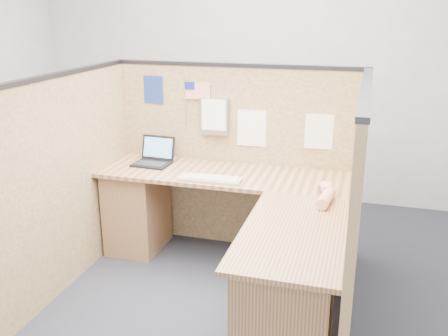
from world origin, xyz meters
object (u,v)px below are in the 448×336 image
(l_desk, at_px, (234,237))
(mouse, at_px, (326,189))
(keyboard, at_px, (210,179))
(laptop, at_px, (154,157))

(l_desk, distance_m, mouse, 0.73)
(l_desk, height_order, keyboard, keyboard)
(l_desk, xyz_separation_m, laptop, (-0.80, 0.48, 0.39))
(laptop, bearing_deg, l_desk, -28.18)
(laptop, distance_m, mouse, 1.44)
(laptop, xyz_separation_m, keyboard, (0.57, -0.29, -0.04))
(l_desk, bearing_deg, mouse, 17.37)
(keyboard, xyz_separation_m, mouse, (0.84, 0.00, 0.01))
(l_desk, distance_m, laptop, 1.01)
(laptop, xyz_separation_m, mouse, (1.41, -0.29, -0.03))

